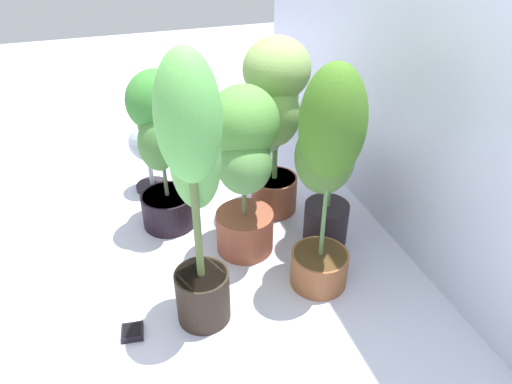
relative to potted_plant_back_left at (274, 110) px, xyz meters
name	(u,v)px	position (x,y,z in m)	size (l,w,h in m)	color
ground_plane	(213,259)	(0.30, -0.39, -0.55)	(8.00, 8.00, 0.00)	silver
mylar_back_wall	(419,14)	(0.30, 0.47, 0.45)	(3.20, 0.01, 2.00)	silver
potted_plant_back_left	(274,110)	(0.00, 0.00, 0.00)	(0.43, 0.43, 0.88)	brown
potted_plant_back_right	(327,165)	(0.55, 0.01, 0.01)	(0.39, 0.34, 0.95)	#975833
potted_plant_front_left	(161,143)	(-0.04, -0.53, -0.10)	(0.38, 0.34, 0.78)	black
potted_plant_front_right	(194,177)	(0.59, -0.49, 0.07)	(0.34, 0.27, 1.05)	#30251B
potted_plant_center	(244,158)	(0.26, -0.23, -0.08)	(0.48, 0.41, 0.78)	brown
potted_plant_back_center	(331,156)	(0.31, 0.15, -0.10)	(0.30, 0.23, 0.78)	#282025
hygrometer_box	(133,332)	(0.62, -0.78, -0.53)	(0.09, 0.09, 0.03)	black
floor_fan	(147,148)	(-0.38, -0.57, -0.29)	(0.27, 0.27, 0.38)	#282128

